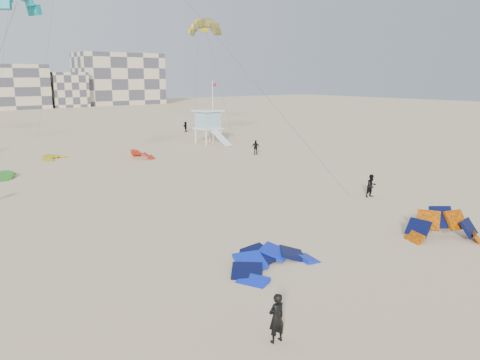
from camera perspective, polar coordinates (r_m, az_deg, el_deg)
ground at (r=19.92m, az=-0.58°, el=-13.34°), size 320.00×320.00×0.00m
kite_ground_blue at (r=22.22m, az=4.18°, el=-10.55°), size 5.22×5.43×2.41m
kite_ground_orange at (r=27.97m, az=23.55°, el=-6.68°), size 5.66×5.64×4.06m
kite_ground_red_far at (r=52.17m, az=-11.87°, el=2.63°), size 3.64×3.51×2.93m
kite_ground_yellow at (r=54.41m, az=-21.66°, el=2.41°), size 4.36×4.39×1.46m
kitesurfer_main at (r=16.18m, az=4.47°, el=-16.42°), size 0.65×0.44×1.73m
kitesurfer_b at (r=35.68m, az=15.73°, el=-0.68°), size 0.90×0.74×1.70m
kitesurfer_d at (r=53.24m, az=1.94°, el=3.99°), size 0.93×1.00×1.66m
kitesurfer_f at (r=76.28m, az=-6.66°, el=6.48°), size 0.82×1.61×1.66m
kite_fly_teal_a at (r=38.39m, az=-25.49°, el=19.09°), size 8.45×5.29×14.19m
kite_fly_olive at (r=56.85m, az=-4.26°, el=17.89°), size 5.05×4.95×14.48m
kite_fly_yellow at (r=76.10m, az=-5.16°, el=18.00°), size 4.16×4.21×16.32m
lifeguard_tower_near at (r=62.44m, az=-3.91°, el=6.47°), size 3.32×6.12×4.40m
flagpole at (r=62.40m, az=-3.32°, el=8.40°), size 0.66×0.10×8.15m
condo_east at (r=158.53m, az=-14.51°, el=11.84°), size 26.00×14.00×16.00m
condo_fill_right at (r=148.77m, az=-20.36°, el=10.29°), size 10.00×10.00×10.00m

